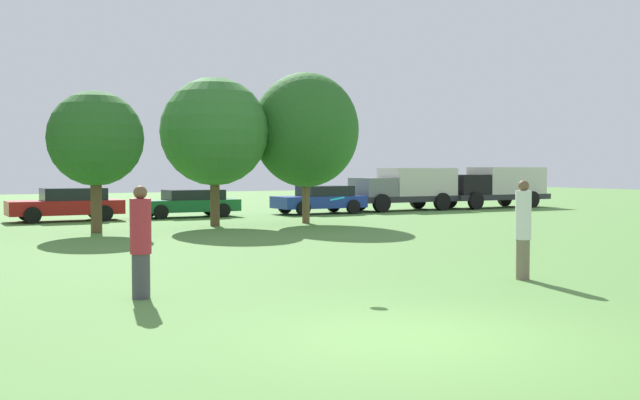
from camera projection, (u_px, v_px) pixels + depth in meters
name	position (u px, v px, depth m)	size (l,w,h in m)	color
ground_plane	(419.00, 338.00, 9.24)	(120.00, 120.00, 0.00)	#54843D
person_thrower	(141.00, 242.00, 12.02)	(0.34, 0.34, 1.83)	#3F3F47
person_catcher	(523.00, 229.00, 14.12)	(0.30, 0.30, 1.89)	#726651
frisbee	(337.00, 199.00, 13.05)	(0.26, 0.25, 0.10)	#19B2D8
tree_2	(95.00, 139.00, 24.49)	(3.13, 3.13, 4.68)	brown
tree_3	(215.00, 132.00, 27.44)	(3.99, 3.99, 5.48)	brown
tree_4	(306.00, 130.00, 28.90)	(4.11, 4.11, 5.85)	brown
parked_car_red	(68.00, 204.00, 30.20)	(4.49, 2.04, 1.34)	red
parked_car_green	(188.00, 203.00, 32.70)	(4.57, 2.01, 1.21)	#196633
parked_car_blue	(321.00, 199.00, 35.26)	(4.36, 2.17, 1.32)	#1E389E
delivery_truck_grey	(406.00, 187.00, 38.23)	(6.01, 2.51, 2.16)	#2D2D33
delivery_truck_black	(496.00, 185.00, 40.97)	(6.49, 2.55, 2.22)	#2D2D33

